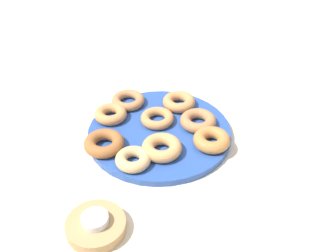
# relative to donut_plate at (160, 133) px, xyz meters

# --- Properties ---
(ground_plane) EXTENTS (2.40, 2.40, 0.00)m
(ground_plane) POSITION_rel_donut_plate_xyz_m (0.00, 0.00, -0.01)
(ground_plane) COLOR beige
(donut_plate) EXTENTS (0.34, 0.34, 0.02)m
(donut_plate) POSITION_rel_donut_plate_xyz_m (0.00, 0.00, 0.00)
(donut_plate) COLOR #284C9E
(donut_plate) RESTS_ON ground_plane
(donut_0) EXTENTS (0.09, 0.09, 0.03)m
(donut_0) POSITION_rel_donut_plate_xyz_m (-0.05, 0.12, 0.02)
(donut_0) COLOR #BC7A3D
(donut_0) RESTS_ON donut_plate
(donut_1) EXTENTS (0.12, 0.12, 0.03)m
(donut_1) POSITION_rel_donut_plate_xyz_m (-0.08, 0.05, 0.02)
(donut_1) COLOR #B27547
(donut_1) RESTS_ON donut_plate
(donut_2) EXTENTS (0.08, 0.08, 0.03)m
(donut_2) POSITION_rel_donut_plate_xyz_m (0.06, -0.12, 0.02)
(donut_2) COLOR #C6844C
(donut_2) RESTS_ON donut_plate
(donut_3) EXTENTS (0.10, 0.10, 0.02)m
(donut_3) POSITION_rel_donut_plate_xyz_m (-0.01, -0.14, 0.02)
(donut_3) COLOR #B27547
(donut_3) RESTS_ON donut_plate
(donut_4) EXTENTS (0.11, 0.11, 0.03)m
(donut_4) POSITION_rel_donut_plate_xyz_m (0.12, 0.05, 0.02)
(donut_4) COLOR tan
(donut_4) RESTS_ON donut_plate
(donut_5) EXTENTS (0.10, 0.10, 0.03)m
(donut_5) POSITION_rel_donut_plate_xyz_m (0.05, 0.06, 0.02)
(donut_5) COLOR tan
(donut_5) RESTS_ON donut_plate
(donut_6) EXTENTS (0.10, 0.10, 0.03)m
(donut_6) POSITION_rel_donut_plate_xyz_m (-0.10, -0.04, 0.02)
(donut_6) COLOR #C6844C
(donut_6) RESTS_ON donut_plate
(donut_7) EXTENTS (0.13, 0.13, 0.03)m
(donut_7) POSITION_rel_donut_plate_xyz_m (0.13, -0.04, 0.02)
(donut_7) COLOR #995B2D
(donut_7) RESTS_ON donut_plate
(donut_8) EXTENTS (0.11, 0.11, 0.02)m
(donut_8) POSITION_rel_donut_plate_xyz_m (-0.02, -0.03, 0.02)
(donut_8) COLOR #C6844C
(donut_8) RESTS_ON donut_plate
(candle_holder) EXTENTS (0.11, 0.11, 0.02)m
(candle_holder) POSITION_rel_donut_plate_xyz_m (0.28, 0.13, 0.00)
(candle_holder) COLOR tan
(candle_holder) RESTS_ON ground_plane
(tealight) EXTENTS (0.05, 0.05, 0.02)m
(tealight) POSITION_rel_donut_plate_xyz_m (0.28, 0.13, 0.02)
(tealight) COLOR silver
(tealight) RESTS_ON candle_holder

